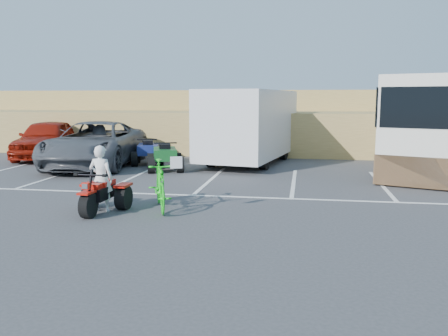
% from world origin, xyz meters
% --- Properties ---
extents(ground, '(100.00, 100.00, 0.00)m').
position_xyz_m(ground, '(0.00, 0.00, 0.00)').
color(ground, '#3B3B3E').
rests_on(ground, ground).
extents(parking_stripes, '(28.00, 5.16, 0.01)m').
position_xyz_m(parking_stripes, '(0.87, 4.07, 0.00)').
color(parking_stripes, white).
rests_on(parking_stripes, ground).
extents(grass_embankment, '(40.00, 8.50, 3.10)m').
position_xyz_m(grass_embankment, '(0.00, 15.48, 1.42)').
color(grass_embankment, '#9C8047').
rests_on(grass_embankment, ground).
extents(red_trike_atv, '(1.19, 1.56, 0.99)m').
position_xyz_m(red_trike_atv, '(-1.71, 0.09, 0.00)').
color(red_trike_atv, '#B6140A').
rests_on(red_trike_atv, ground).
extents(rider, '(0.59, 0.39, 1.57)m').
position_xyz_m(rider, '(-1.70, 0.24, 0.79)').
color(rider, white).
rests_on(rider, ground).
extents(green_dirt_bike, '(1.25, 2.05, 1.19)m').
position_xyz_m(green_dirt_bike, '(-0.39, 0.65, 0.60)').
color(green_dirt_bike, '#14BF19').
rests_on(green_dirt_bike, ground).
extents(grey_pickup, '(3.53, 6.57, 1.75)m').
position_xyz_m(grey_pickup, '(-5.10, 7.35, 0.88)').
color(grey_pickup, '#4B4D53').
rests_on(grey_pickup, ground).
extents(red_car, '(3.08, 5.37, 1.72)m').
position_xyz_m(red_car, '(-8.33, 9.43, 0.86)').
color(red_car, maroon).
rests_on(red_car, ground).
extents(cargo_trailer, '(3.67, 6.74, 2.98)m').
position_xyz_m(cargo_trailer, '(0.79, 9.25, 1.61)').
color(cargo_trailer, silver).
rests_on(cargo_trailer, ground).
extents(rv_motorhome, '(5.43, 9.44, 3.31)m').
position_xyz_m(rv_motorhome, '(7.83, 8.68, 1.44)').
color(rv_motorhome, silver).
rests_on(rv_motorhome, ground).
extents(quad_atv_blue, '(1.65, 1.95, 1.10)m').
position_xyz_m(quad_atv_blue, '(-3.22, 8.21, 0.00)').
color(quad_atv_blue, navy).
rests_on(quad_atv_blue, ground).
extents(quad_atv_green, '(1.77, 2.04, 1.12)m').
position_xyz_m(quad_atv_green, '(-2.06, 6.66, 0.00)').
color(quad_atv_green, '#12501E').
rests_on(quad_atv_green, ground).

